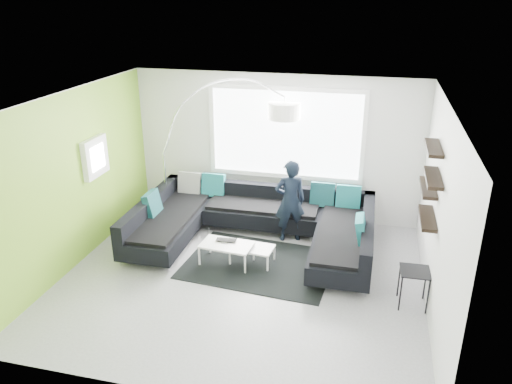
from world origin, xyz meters
TOP-DOWN VIEW (x-y plane):
  - ground at (0.00, 0.00)m, footprint 5.50×5.50m
  - room_shell at (0.04, 0.21)m, footprint 5.54×5.04m
  - sectional_sofa at (-0.08, 1.07)m, footprint 4.06×2.54m
  - rug at (0.16, 0.49)m, footprint 2.49×1.90m
  - coffee_table at (-0.16, 0.46)m, footprint 1.13×0.72m
  - arc_lamp at (-1.97, 1.73)m, footprint 2.76×1.63m
  - side_table at (2.54, -0.08)m, footprint 0.42×0.42m
  - person at (0.48, 1.50)m, footprint 0.79×0.73m
  - laptop at (-0.40, 0.46)m, footprint 0.37×0.26m

SIDE VIEW (x-z plane):
  - ground at x=0.00m, z-range 0.00..0.00m
  - rug at x=0.16m, z-range 0.00..0.01m
  - coffee_table at x=-0.16m, z-range 0.00..0.35m
  - side_table at x=2.54m, z-range 0.00..0.56m
  - laptop at x=-0.40m, z-range 0.35..0.38m
  - sectional_sofa at x=-0.08m, z-range -0.05..0.82m
  - person at x=0.48m, z-range 0.00..1.50m
  - arc_lamp at x=-1.97m, z-range 0.00..2.75m
  - room_shell at x=0.04m, z-range 0.40..3.22m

